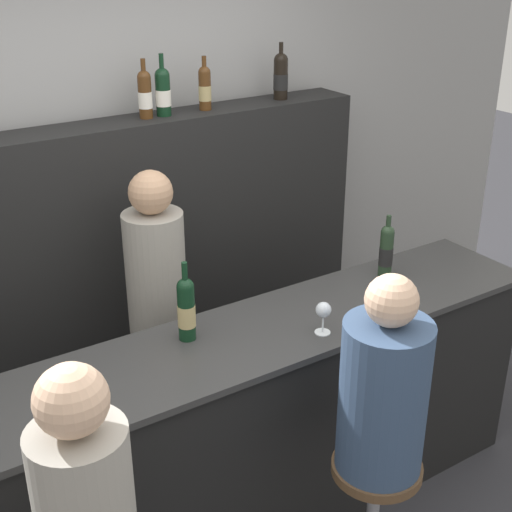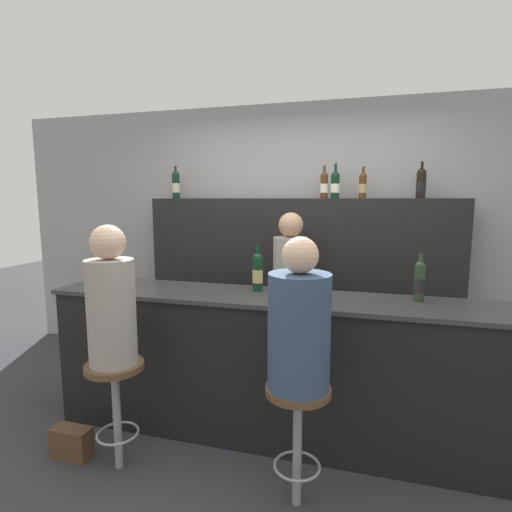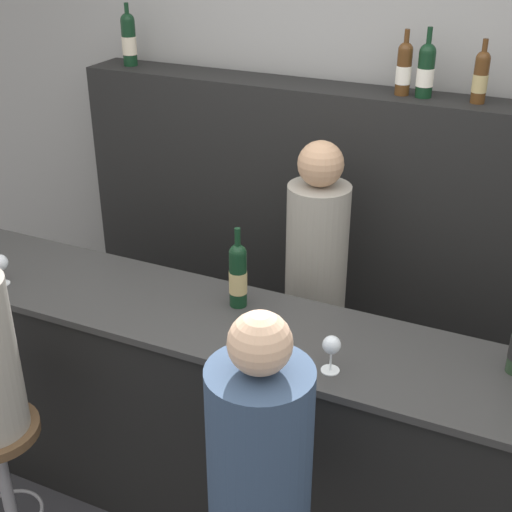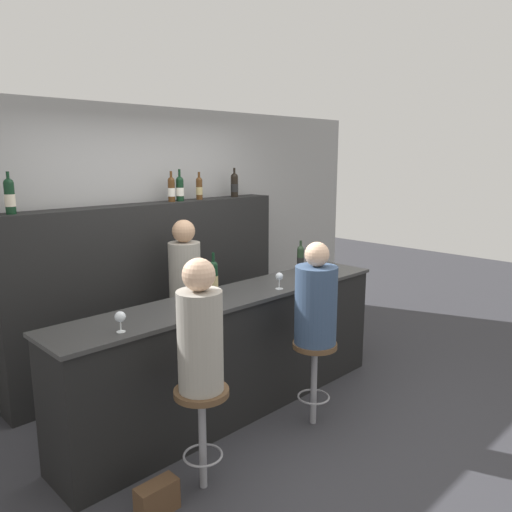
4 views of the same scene
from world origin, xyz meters
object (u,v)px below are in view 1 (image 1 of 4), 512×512
at_px(wine_bottle_backbar_2, 163,91).
at_px(guest_seated_right, 384,389).
at_px(wine_bottle_backbar_3, 205,87).
at_px(wine_glass_1, 323,311).
at_px(wine_bottle_backbar_1, 145,94).
at_px(wine_bottle_counter_0, 186,308).
at_px(bar_stool_right, 374,495).
at_px(wine_bottle_counter_1, 386,250).
at_px(wine_bottle_backbar_4, 281,76).
at_px(guest_seated_left, 85,506).
at_px(bartender, 160,331).

bearing_deg(wine_bottle_backbar_2, guest_seated_right, -90.70).
xyz_separation_m(wine_bottle_backbar_2, wine_bottle_backbar_3, (0.24, 0.00, -0.01)).
bearing_deg(wine_glass_1, wine_bottle_backbar_1, 96.39).
bearing_deg(wine_bottle_counter_0, wine_glass_1, -28.64).
bearing_deg(bar_stool_right, wine_bottle_counter_1, 47.51).
bearing_deg(wine_bottle_backbar_1, wine_glass_1, -83.61).
height_order(wine_bottle_backbar_3, wine_bottle_backbar_4, wine_bottle_backbar_4).
height_order(wine_bottle_counter_1, wine_bottle_backbar_4, wine_bottle_backbar_4).
height_order(guest_seated_left, bartender, bartender).
bearing_deg(guest_seated_left, guest_seated_right, 0.00).
xyz_separation_m(wine_bottle_backbar_3, bar_stool_right, (-0.26, -1.75, -1.27)).
height_order(wine_bottle_backbar_2, bar_stool_right, wine_bottle_backbar_2).
distance_m(wine_bottle_counter_0, wine_bottle_counter_1, 1.08).
bearing_deg(wine_bottle_backbar_3, wine_bottle_backbar_2, 180.00).
distance_m(wine_bottle_backbar_1, wine_glass_1, 1.48).
distance_m(wine_bottle_backbar_2, guest_seated_left, 2.23).
relative_size(wine_bottle_counter_1, bartender, 0.20).
height_order(wine_bottle_counter_1, wine_bottle_backbar_2, wine_bottle_backbar_2).
height_order(wine_glass_1, bartender, bartender).
relative_size(wine_bottle_backbar_1, wine_bottle_backbar_4, 0.95).
relative_size(wine_bottle_counter_1, guest_seated_left, 0.37).
bearing_deg(guest_seated_right, wine_bottle_backbar_4, 66.82).
bearing_deg(wine_bottle_backbar_3, wine_glass_1, -98.59).
bearing_deg(bar_stool_right, wine_bottle_backbar_3, 81.42).
bearing_deg(guest_seated_right, bar_stool_right, -135.00).
relative_size(wine_bottle_backbar_1, guest_seated_right, 0.37).
relative_size(wine_bottle_backbar_2, guest_seated_left, 0.37).
bearing_deg(bartender, bar_stool_right, -77.05).
xyz_separation_m(wine_bottle_backbar_2, guest_seated_left, (-1.15, -1.75, -0.74)).
distance_m(wine_bottle_backbar_1, wine_bottle_backbar_2, 0.10).
bearing_deg(wine_glass_1, guest_seated_right, -98.57).
distance_m(wine_bottle_counter_0, guest_seated_right, 0.84).
xyz_separation_m(wine_bottle_counter_0, wine_bottle_backbar_4, (1.17, 1.04, 0.65)).
bearing_deg(wine_bottle_backbar_1, wine_bottle_backbar_4, 0.00).
distance_m(guest_seated_right, bartender, 1.35).
distance_m(wine_bottle_backbar_2, bar_stool_right, 2.17).
bearing_deg(guest_seated_right, wine_bottle_counter_1, 47.51).
height_order(wine_bottle_counter_0, wine_bottle_backbar_4, wine_bottle_backbar_4).
distance_m(wine_bottle_counter_1, guest_seated_right, 0.98).
bearing_deg(bartender, wine_bottle_counter_0, -102.95).
relative_size(wine_bottle_backbar_1, bartender, 0.19).
relative_size(wine_glass_1, guest_seated_left, 0.17).
bearing_deg(wine_bottle_backbar_2, wine_bottle_backbar_1, -180.00).
height_order(wine_bottle_backbar_1, wine_bottle_backbar_4, wine_bottle_backbar_4).
height_order(wine_bottle_counter_0, guest_seated_left, guest_seated_left).
relative_size(wine_bottle_counter_0, wine_bottle_backbar_4, 1.10).
bearing_deg(wine_bottle_backbar_2, wine_bottle_backbar_4, -0.00).
relative_size(wine_bottle_backbar_3, guest_seated_right, 0.35).
distance_m(wine_bottle_backbar_4, wine_glass_1, 1.63).
height_order(wine_bottle_backbar_1, wine_bottle_backbar_3, wine_bottle_backbar_1).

